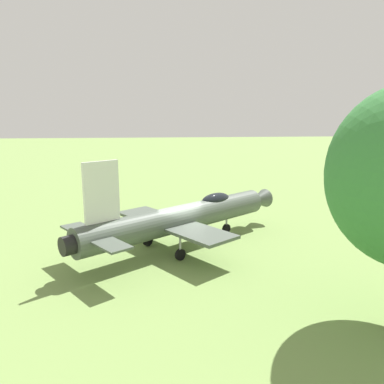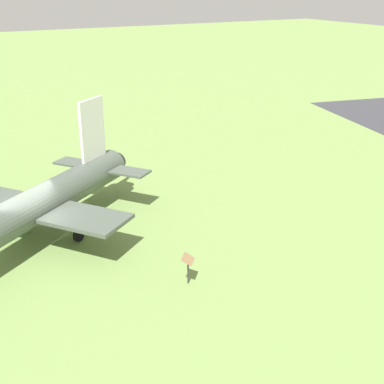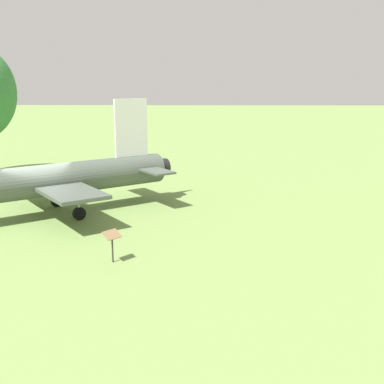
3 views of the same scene
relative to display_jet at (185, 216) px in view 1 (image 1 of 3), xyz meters
The scene contains 3 objects.
ground_plane 1.79m from the display_jet, 53.57° to the right, with size 200.00×200.00×0.00m, color #75934C.
display_jet is the anchor object (origin of this frame).
info_plaque 7.21m from the display_jet, 139.54° to the right, with size 0.71×0.69×1.14m.
Camera 1 is at (20.16, -1.33, 7.46)m, focal length 34.99 mm.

